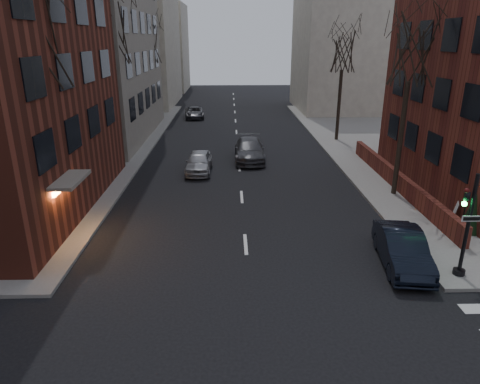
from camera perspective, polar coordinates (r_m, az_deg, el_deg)
The scene contains 18 objects.
low_wall_right at distance 27.20m, azimuth 20.16°, elevation 1.58°, with size 0.35×16.00×1.00m, color maroon.
building_distant_la at distance 61.71m, azimuth -15.78°, elevation 19.52°, with size 14.00×16.00×18.00m, color beige.
building_distant_ra at distance 57.21m, azimuth 15.29°, elevation 18.58°, with size 14.00×14.00×16.00m, color beige.
building_distant_lb at distance 78.02m, azimuth -11.08°, elevation 18.32°, with size 10.00×12.00×14.00m, color beige.
traffic_signal at distance 17.76m, azimuth 27.81°, elevation -4.77°, with size 0.76×0.44×4.00m.
tree_left_a at distance 20.68m, azimuth -25.86°, elevation 17.60°, with size 4.18×4.18×10.26m.
tree_left_b at distance 32.07m, azimuth -17.12°, elevation 19.57°, with size 4.40×4.40×10.80m.
tree_left_c at distance 45.75m, azimuth -12.32°, elevation 18.69°, with size 3.96×3.96×9.72m.
tree_right_a at distance 24.90m, azimuth 21.96°, elevation 17.16°, with size 3.96×3.96×9.72m.
tree_right_b at distance 38.23m, azimuth 13.58°, elevation 17.79°, with size 3.74×3.74×9.18m.
streetlamp_near at distance 28.39m, azimuth -17.06°, elevation 10.13°, with size 0.36×0.36×6.28m.
streetlamp_far at distance 47.82m, azimuth -10.81°, elevation 14.26°, with size 0.36×0.36×6.28m.
parked_sedan at distance 18.29m, azimuth 20.83°, elevation -7.10°, with size 1.54×4.41×1.45m, color black.
car_lane_silver at distance 29.14m, azimuth -5.52°, elevation 4.02°, with size 1.68×4.17×1.42m, color #A6A6AB.
car_lane_gray at distance 31.92m, azimuth 1.27°, elevation 5.63°, with size 2.17×5.34×1.55m, color #3C3C41.
car_lane_far at distance 49.77m, azimuth -6.11°, elevation 10.49°, with size 2.04×4.43×1.23m, color #45454B.
sandwich_board at distance 23.47m, azimuth 27.13°, elevation -2.30°, with size 0.43×0.61×0.98m, color white.
evergreen_shrub at distance 22.35m, azimuth 28.71°, elevation -2.40°, with size 1.12×1.12×1.86m, color black.
Camera 1 is at (-0.67, -5.02, 8.61)m, focal length 32.00 mm.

